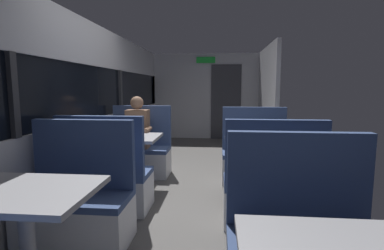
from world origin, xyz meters
TOP-DOWN VIEW (x-y plane):
  - ground_plane at (0.00, 0.00)m, footprint 3.30×9.20m
  - carriage_window_panel_left at (-1.45, 0.00)m, footprint 0.09×8.48m
  - carriage_end_bulkhead at (0.06, 4.19)m, footprint 2.90×0.11m
  - carriage_aisle_panel_right at (1.45, 3.00)m, footprint 0.08×2.40m
  - dining_table_near_window at (-0.89, -2.09)m, footprint 0.90×0.70m
  - bench_near_window_facing_entry at (-0.89, -1.39)m, footprint 0.95×0.50m
  - dining_table_mid_window at (-0.89, 0.00)m, footprint 0.90×0.70m
  - bench_mid_window_facing_end at (-0.89, -0.70)m, footprint 0.95×0.50m
  - bench_mid_window_facing_entry at (-0.89, 0.70)m, footprint 0.95×0.50m
  - dining_table_rear_aisle at (0.89, -0.20)m, footprint 0.90×0.70m
  - bench_rear_aisle_facing_end at (0.89, -0.90)m, footprint 0.95×0.50m
  - bench_rear_aisle_facing_entry at (0.89, 0.50)m, footprint 0.95×0.50m
  - seated_passenger at (-0.89, 0.63)m, footprint 0.47×0.55m

SIDE VIEW (x-z plane):
  - ground_plane at x=0.00m, z-range -0.02..0.00m
  - bench_near_window_facing_entry at x=-0.89m, z-range -0.22..0.88m
  - bench_mid_window_facing_end at x=-0.89m, z-range -0.22..0.88m
  - bench_mid_window_facing_entry at x=-0.89m, z-range -0.22..0.88m
  - bench_rear_aisle_facing_end at x=0.89m, z-range -0.22..0.88m
  - bench_rear_aisle_facing_entry at x=0.89m, z-range -0.22..0.88m
  - seated_passenger at x=-0.89m, z-range -0.09..1.17m
  - dining_table_near_window at x=-0.89m, z-range 0.27..1.01m
  - dining_table_mid_window at x=-0.89m, z-range 0.27..1.01m
  - dining_table_rear_aisle at x=0.89m, z-range 0.27..1.01m
  - carriage_window_panel_left at x=-1.45m, z-range -0.04..2.26m
  - carriage_end_bulkhead at x=0.06m, z-range -0.01..2.29m
  - carriage_aisle_panel_right at x=1.45m, z-range 0.00..2.30m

